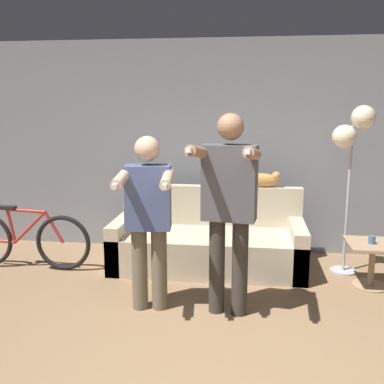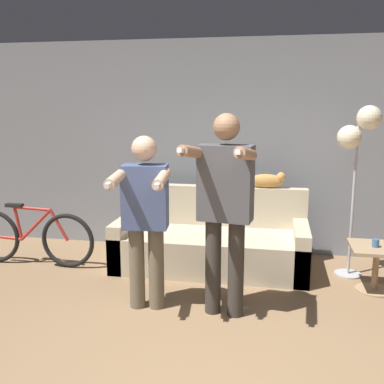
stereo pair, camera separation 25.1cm
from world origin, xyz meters
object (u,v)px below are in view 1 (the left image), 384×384
object	(u,v)px
couch	(208,243)
bicycle	(24,240)
side_table	(372,255)
floor_lamp	(353,137)
cat	(263,180)
person_left	(148,213)
person_right	(229,200)
cup	(372,240)

from	to	relation	value
couch	bicycle	xyz separation A→B (m)	(-2.05, -0.33, 0.06)
couch	side_table	distance (m)	1.73
floor_lamp	cat	bearing A→B (deg)	161.02
person_left	person_right	xyz separation A→B (m)	(0.70, 0.00, 0.13)
cup	bicycle	distance (m)	3.72
couch	person_right	size ratio (longest dim) A/B	1.21
couch	cup	size ratio (longest dim) A/B	27.13
side_table	cup	xyz separation A→B (m)	(-0.02, -0.02, 0.16)
floor_lamp	side_table	xyz separation A→B (m)	(0.18, -0.39, -1.15)
couch	side_table	size ratio (longest dim) A/B	4.23
person_left	person_right	bearing A→B (deg)	-6.19
couch	person_left	xyz separation A→B (m)	(-0.42, -1.16, 0.63)
person_right	cat	world-z (taller)	person_right
couch	person_right	bearing A→B (deg)	-76.45
side_table	floor_lamp	bearing A→B (deg)	114.92
person_left	cat	size ratio (longest dim) A/B	2.96
cup	cat	bearing A→B (deg)	145.91
floor_lamp	cup	world-z (taller)	floor_lamp
cup	bicycle	bearing A→B (deg)	179.05
person_left	bicycle	distance (m)	1.91
cat	side_table	size ratio (longest dim) A/B	1.05
cat	person_right	bearing A→B (deg)	-102.17
cat	bicycle	bearing A→B (deg)	-165.93
person_right	bicycle	distance (m)	2.56
person_left	floor_lamp	size ratio (longest dim) A/B	0.86
person_left	cup	world-z (taller)	person_left
person_right	floor_lamp	world-z (taller)	floor_lamp
person_right	cup	xyz separation A→B (m)	(1.39, 0.76, -0.53)
cat	bicycle	distance (m)	2.80
cat	floor_lamp	bearing A→B (deg)	-18.98
bicycle	floor_lamp	bearing A→B (deg)	5.62
person_left	side_table	xyz separation A→B (m)	(2.12, 0.79, -0.56)
side_table	cup	world-z (taller)	cup
person_left	floor_lamp	distance (m)	2.34
person_left	cup	bearing A→B (deg)	13.62
couch	side_table	xyz separation A→B (m)	(1.69, -0.37, 0.07)
couch	cup	world-z (taller)	couch
cat	floor_lamp	distance (m)	1.10
cat	bicycle	xyz separation A→B (m)	(-2.64, -0.66, -0.63)
cat	cup	xyz separation A→B (m)	(1.07, -0.72, -0.46)
cat	floor_lamp	size ratio (longest dim) A/B	0.29
bicycle	person_right	bearing A→B (deg)	-19.56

